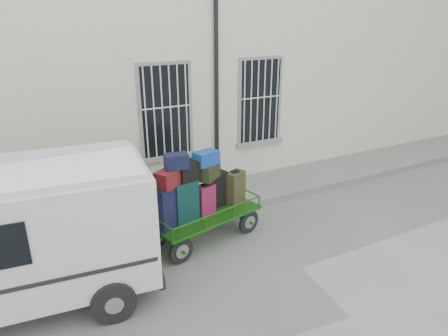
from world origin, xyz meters
name	(u,v)px	position (x,y,z in m)	size (l,w,h in m)	color
ground	(240,246)	(0.00, 0.00, 0.00)	(80.00, 80.00, 0.00)	slate
building	(148,68)	(0.00, 5.50, 3.00)	(24.00, 5.15, 6.00)	beige
sidewalk	(196,202)	(0.00, 2.20, 0.07)	(24.00, 1.70, 0.15)	slate
luggage_cart	(199,197)	(-0.63, 0.59, 1.01)	(2.75, 1.52, 2.02)	black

